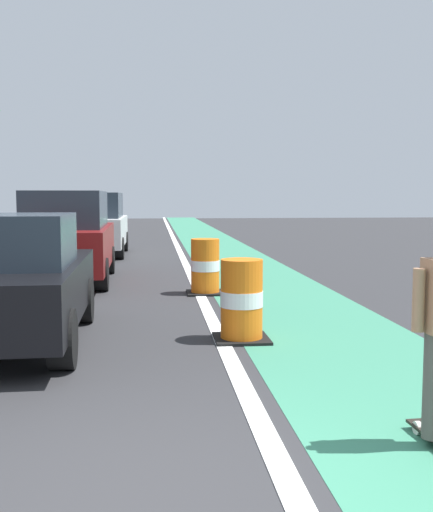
# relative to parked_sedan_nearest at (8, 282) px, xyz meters

# --- Properties ---
(ground_plane) EXTENTS (100.00, 100.00, 0.00)m
(ground_plane) POSITION_rel_parked_sedan_nearest_xyz_m (1.85, -4.34, -0.83)
(ground_plane) COLOR #2D2D30
(bike_lane_strip) EXTENTS (2.50, 80.00, 0.01)m
(bike_lane_strip) POSITION_rel_parked_sedan_nearest_xyz_m (4.25, 7.66, -0.83)
(bike_lane_strip) COLOR #387F60
(bike_lane_strip) RESTS_ON ground
(lane_divider_stripe) EXTENTS (0.20, 80.00, 0.01)m
(lane_divider_stripe) POSITION_rel_parked_sedan_nearest_xyz_m (2.75, 7.66, -0.83)
(lane_divider_stripe) COLOR silver
(lane_divider_stripe) RESTS_ON ground
(parked_sedan_nearest) EXTENTS (2.00, 4.14, 1.70)m
(parked_sedan_nearest) POSITION_rel_parked_sedan_nearest_xyz_m (0.00, 0.00, 0.00)
(parked_sedan_nearest) COLOR black
(parked_sedan_nearest) RESTS_ON ground
(parked_suv_second) EXTENTS (1.99, 4.64, 2.04)m
(parked_suv_second) POSITION_rel_parked_sedan_nearest_xyz_m (-0.05, 5.87, 0.20)
(parked_suv_second) COLOR maroon
(parked_suv_second) RESTS_ON ground
(parked_suv_third) EXTENTS (1.92, 4.60, 2.04)m
(parked_suv_third) POSITION_rel_parked_sedan_nearest_xyz_m (-0.02, 12.15, 0.20)
(parked_suv_third) COLOR silver
(parked_suv_third) RESTS_ON ground
(traffic_barrel_front) EXTENTS (0.73, 0.73, 1.09)m
(traffic_barrel_front) POSITION_rel_parked_sedan_nearest_xyz_m (3.03, -0.04, -0.30)
(traffic_barrel_front) COLOR orange
(traffic_barrel_front) RESTS_ON ground
(traffic_barrel_mid) EXTENTS (0.73, 0.73, 1.09)m
(traffic_barrel_mid) POSITION_rel_parked_sedan_nearest_xyz_m (2.87, 3.90, -0.30)
(traffic_barrel_mid) COLOR orange
(traffic_barrel_mid) RESTS_ON ground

